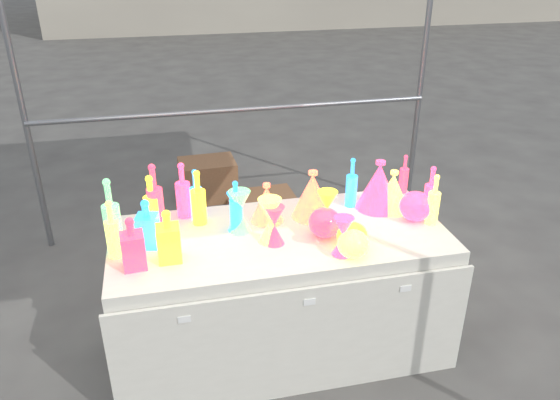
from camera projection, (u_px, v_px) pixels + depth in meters
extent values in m
plane|color=#625F5A|center=(280.00, 342.00, 3.26)|extent=(80.00, 80.00, 0.00)
cylinder|color=gray|center=(19.00, 95.00, 3.75)|extent=(0.04, 0.04, 2.40)
cylinder|color=gray|center=(422.00, 72.00, 4.34)|extent=(0.04, 0.04, 2.40)
cylinder|color=gray|center=(237.00, 110.00, 4.11)|extent=(3.00, 0.04, 0.04)
cube|color=silver|center=(280.00, 291.00, 3.10)|extent=(1.80, 0.80, 0.75)
cube|color=silver|center=(298.00, 344.00, 2.75)|extent=(1.84, 0.02, 0.68)
cube|color=white|center=(184.00, 320.00, 2.52)|extent=(0.06, 0.00, 0.03)
cube|color=white|center=(310.00, 302.00, 2.63)|extent=(0.06, 0.00, 0.03)
cube|color=white|center=(406.00, 289.00, 2.73)|extent=(0.06, 0.00, 0.03)
cube|color=brown|center=(208.00, 179.00, 4.96)|extent=(0.51, 0.38, 0.36)
cube|color=brown|center=(261.00, 199.00, 4.95)|extent=(0.63, 0.47, 0.05)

